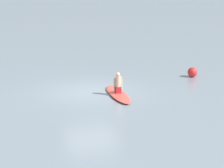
# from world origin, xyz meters

# --- Properties ---
(ground_plane) EXTENTS (400.00, 400.00, 0.00)m
(ground_plane) POSITION_xyz_m (0.00, 0.00, 0.00)
(ground_plane) COLOR gray
(surfboard) EXTENTS (3.12, 0.90, 0.13)m
(surfboard) POSITION_xyz_m (1.00, 1.00, 0.06)
(surfboard) COLOR #D84C3F
(surfboard) RESTS_ON ground
(person_paddler) EXTENTS (0.32, 0.40, 0.92)m
(person_paddler) POSITION_xyz_m (1.00, 1.00, 0.55)
(person_paddler) COLOR #A51E23
(person_paddler) RESTS_ON surfboard
(buoy_marker) EXTENTS (0.52, 0.52, 0.52)m
(buoy_marker) POSITION_xyz_m (-1.21, 5.95, 0.26)
(buoy_marker) COLOR red
(buoy_marker) RESTS_ON ground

